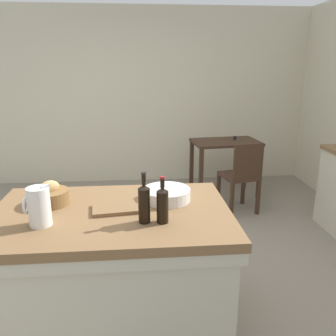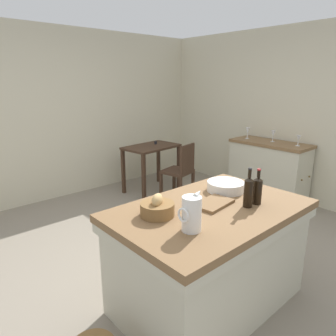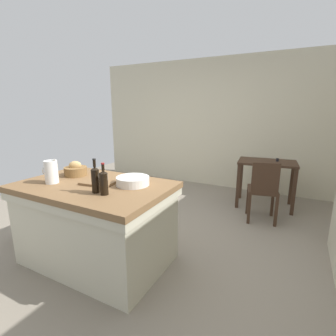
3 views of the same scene
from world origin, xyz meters
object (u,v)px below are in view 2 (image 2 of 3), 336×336
at_px(bread_basket, 157,208).
at_px(wine_glass_far_left, 298,139).
at_px(island_table, 209,252).
at_px(cutting_board, 213,203).
at_px(wine_glass_left, 273,134).
at_px(writing_desk, 151,153).
at_px(wash_bowl, 226,186).
at_px(wine_glass_middle, 248,131).
at_px(wine_bottle_dark, 257,190).
at_px(side_cabinet, 268,171).
at_px(pitcher, 191,213).
at_px(wooden_chair, 180,170).
at_px(wine_bottle_amber, 248,191).

xyz_separation_m(bread_basket, wine_glass_far_left, (2.94, 0.40, 0.10)).
distance_m(island_table, cutting_board, 0.41).
bearing_deg(wine_glass_left, writing_desk, 126.91).
relative_size(wash_bowl, wine_glass_middle, 1.87).
bearing_deg(wine_bottle_dark, side_cabinet, 28.18).
bearing_deg(wine_glass_far_left, wine_glass_left, 87.42).
height_order(pitcher, wine_bottle_dark, wine_bottle_dark).
xyz_separation_m(island_table, wash_bowl, (0.38, 0.16, 0.44)).
bearing_deg(wine_glass_middle, cutting_board, -150.77).
relative_size(wine_glass_far_left, wine_glass_left, 0.89).
xyz_separation_m(writing_desk, wooden_chair, (0.04, -0.66, -0.15)).
distance_m(wine_bottle_dark, wine_glass_left, 2.50).
relative_size(wooden_chair, cutting_board, 2.74).
xyz_separation_m(pitcher, wine_glass_far_left, (2.92, 0.73, 0.03)).
bearing_deg(side_cabinet, wine_glass_middle, 94.02).
xyz_separation_m(wash_bowl, wine_bottle_amber, (-0.16, -0.34, 0.09)).
xyz_separation_m(side_cabinet, wine_glass_middle, (-0.03, 0.40, 0.58)).
bearing_deg(wine_glass_far_left, wooden_chair, 130.46).
distance_m(bread_basket, wine_bottle_amber, 0.72).
bearing_deg(island_table, wine_glass_middle, 29.05).
relative_size(writing_desk, wine_glass_far_left, 6.25).
relative_size(wine_bottle_dark, wine_glass_middle, 1.64).
distance_m(writing_desk, wine_bottle_dark, 2.91).
bearing_deg(wine_bottle_amber, island_table, 139.18).
height_order(island_table, wine_glass_left, wine_glass_left).
xyz_separation_m(side_cabinet, wine_bottle_amber, (-2.28, -1.15, 0.53)).
height_order(pitcher, wine_glass_left, pitcher).
xyz_separation_m(island_table, writing_desk, (1.39, 2.49, 0.18)).
bearing_deg(wine_bottle_dark, cutting_board, 142.46).
relative_size(pitcher, wine_glass_left, 1.61).
distance_m(wooden_chair, cutting_board, 2.32).
bearing_deg(cutting_board, wine_glass_middle, 29.23).
bearing_deg(wine_glass_left, pitcher, -158.91).
height_order(bread_basket, wine_bottle_amber, wine_bottle_amber).
distance_m(wash_bowl, wine_bottle_amber, 0.39).
relative_size(bread_basket, cutting_board, 0.76).
relative_size(side_cabinet, wash_bowl, 3.62).
distance_m(wine_bottle_dark, wine_glass_far_left, 2.32).
relative_size(writing_desk, pitcher, 3.44).
bearing_deg(island_table, wooden_chair, 51.92).
relative_size(wash_bowl, wine_bottle_amber, 1.05).
bearing_deg(wine_glass_left, wine_glass_middle, 99.90).
relative_size(bread_basket, wine_bottle_dark, 0.87).
distance_m(side_cabinet, writing_desk, 1.89).
distance_m(bread_basket, wine_glass_left, 3.07).
relative_size(pitcher, cutting_board, 0.84).
height_order(island_table, wine_bottle_dark, wine_bottle_dark).
height_order(wooden_chair, wine_bottle_dark, wine_bottle_dark).
xyz_separation_m(island_table, wine_bottle_amber, (0.21, -0.19, 0.53)).
relative_size(pitcher, bread_basket, 1.11).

